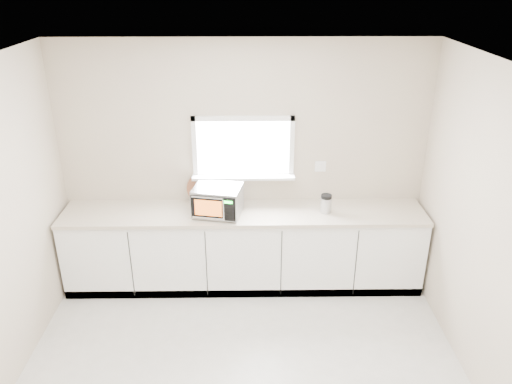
{
  "coord_description": "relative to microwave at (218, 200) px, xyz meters",
  "views": [
    {
      "loc": [
        0.07,
        -3.12,
        3.34
      ],
      "look_at": [
        0.13,
        1.55,
        1.21
      ],
      "focal_mm": 35.0,
      "sensor_mm": 36.0,
      "label": 1
    }
  ],
  "objects": [
    {
      "name": "knife_block",
      "position": [
        -0.03,
        0.1,
        -0.05
      ],
      "size": [
        0.11,
        0.2,
        0.28
      ],
      "rotation": [
        0.0,
        0.0,
        -0.1
      ],
      "color": "#442D18",
      "rests_on": "countertop"
    },
    {
      "name": "microwave",
      "position": [
        0.0,
        0.0,
        0.0
      ],
      "size": [
        0.55,
        0.47,
        0.31
      ],
      "rotation": [
        0.0,
        0.0,
        -0.2
      ],
      "color": "black",
      "rests_on": "countertop"
    },
    {
      "name": "coffee_grinder",
      "position": [
        1.16,
        0.04,
        -0.06
      ],
      "size": [
        0.13,
        0.13,
        0.21
      ],
      "rotation": [
        0.0,
        0.0,
        0.08
      ],
      "color": "#B2B5B9",
      "rests_on": "countertop"
    },
    {
      "name": "cabinets",
      "position": [
        0.27,
        0.07,
        -0.64
      ],
      "size": [
        3.92,
        0.6,
        0.88
      ],
      "primitive_type": "cube",
      "color": "white",
      "rests_on": "ground"
    },
    {
      "name": "countertop",
      "position": [
        0.27,
        0.06,
        -0.18
      ],
      "size": [
        3.92,
        0.64,
        0.04
      ],
      "primitive_type": "cube",
      "color": "beige",
      "rests_on": "cabinets"
    },
    {
      "name": "cutting_board",
      "position": [
        -0.19,
        0.31,
        0.0
      ],
      "size": [
        0.33,
        0.08,
        0.33
      ],
      "primitive_type": "cylinder",
      "rotation": [
        1.4,
        0.0,
        0.0
      ],
      "color": "#985F3A",
      "rests_on": "countertop"
    },
    {
      "name": "back_wall",
      "position": [
        0.27,
        0.37,
        0.28
      ],
      "size": [
        4.0,
        0.17,
        2.7
      ],
      "color": "#B7A492",
      "rests_on": "ground"
    }
  ]
}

